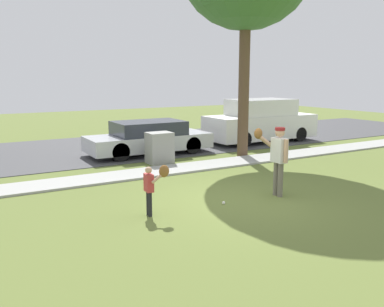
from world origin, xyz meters
The scene contains 9 objects.
ground_plane centered at (0.00, 3.50, 0.00)m, with size 48.00×48.00×0.00m, color olive.
sidewalk_strip centered at (0.00, 3.60, 0.03)m, with size 36.00×1.20×0.06m, color #A3A39E.
road_surface centered at (0.00, 8.60, 0.01)m, with size 36.00×6.80×0.02m, color #424244.
person_adult centered at (0.94, -0.15, 1.06)m, with size 0.67×0.66×1.69m.
person_child centered at (-2.29, 0.01, 0.70)m, with size 0.46×0.44×1.09m.
baseball centered at (-0.56, -0.08, 0.04)m, with size 0.07×0.07×0.07m, color white.
utility_cabinet centered at (0.16, 4.79, 0.52)m, with size 0.82×0.65×1.05m, color gray.
parked_sedan_silver centered at (0.53, 6.47, 0.62)m, with size 4.60×1.80×1.23m.
parked_van_white centered at (6.05, 6.72, 0.90)m, with size 5.00×1.95×1.88m.
Camera 1 is at (-5.77, -7.63, 2.89)m, focal length 38.92 mm.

